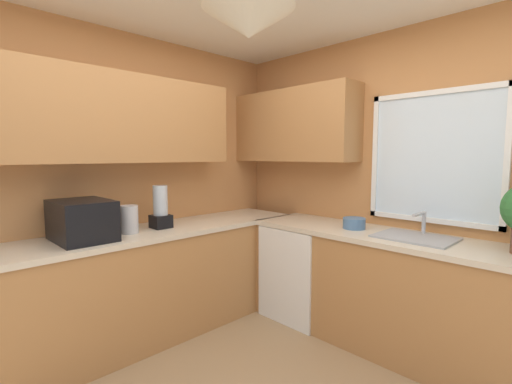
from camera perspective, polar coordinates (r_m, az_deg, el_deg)
room_shell at (r=2.68m, az=-4.78°, el=12.28°), size 3.58×3.65×2.61m
counter_run_left at (r=3.13m, az=-19.87°, el=-14.28°), size 0.65×3.26×0.90m
counter_run_back at (r=3.05m, az=22.99°, el=-14.95°), size 2.67×0.65×0.90m
dishwasher at (r=3.49m, az=7.56°, el=-12.27°), size 0.60×0.60×0.85m
microwave at (r=2.87m, az=-25.95°, el=-4.07°), size 0.48×0.36×0.29m
kettle at (r=2.98m, az=-19.48°, el=-4.13°), size 0.13×0.13×0.22m
sink_assembly at (r=2.92m, az=24.00°, el=-6.51°), size 0.53×0.40×0.19m
bowl at (r=3.12m, az=15.35°, el=-4.81°), size 0.18×0.18×0.09m
blender_appliance at (r=3.12m, az=-14.94°, el=-2.61°), size 0.15×0.15×0.36m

